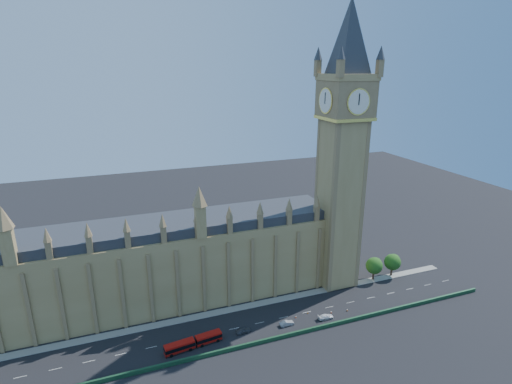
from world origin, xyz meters
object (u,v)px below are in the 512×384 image
object	(u,v)px
car_grey	(244,331)
car_white	(326,317)
car_silver	(287,323)
red_bus	(193,343)

from	to	relation	value
car_grey	car_white	bearing A→B (deg)	-98.88
car_grey	car_silver	bearing A→B (deg)	-98.73
red_bus	car_grey	size ratio (longest dim) A/B	3.84
car_white	car_grey	bearing A→B (deg)	84.81
red_bus	car_grey	bearing A→B (deg)	-2.71
car_silver	car_white	distance (m)	12.63
car_silver	car_white	bearing A→B (deg)	-96.72
car_grey	red_bus	bearing A→B (deg)	90.78
red_bus	car_silver	xyz separation A→B (m)	(28.22, -0.02, -0.72)
car_silver	car_white	world-z (taller)	car_silver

